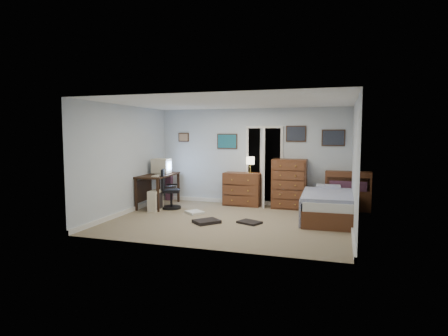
# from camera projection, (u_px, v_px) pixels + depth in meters

# --- Properties ---
(floor) EXTENTS (5.00, 4.00, 0.02)m
(floor) POSITION_uv_depth(u_px,v_px,m) (229.00, 221.00, 7.98)
(floor) COLOR #82755A
(floor) RESTS_ON ground
(computer_desk) EXTENTS (0.73, 1.45, 0.82)m
(computer_desk) POSITION_uv_depth(u_px,v_px,m) (155.00, 182.00, 9.57)
(computer_desk) COLOR black
(computer_desk) RESTS_ON floor
(crt_monitor) EXTENTS (0.44, 0.41, 0.39)m
(crt_monitor) POSITION_uv_depth(u_px,v_px,m) (162.00, 166.00, 9.65)
(crt_monitor) COLOR beige
(crt_monitor) RESTS_ON computer_desk
(keyboard) EXTENTS (0.19, 0.44, 0.03)m
(keyboard) POSITION_uv_depth(u_px,v_px,m) (158.00, 176.00, 9.15)
(keyboard) COLOR beige
(keyboard) RESTS_ON computer_desk
(pc_tower) EXTENTS (0.25, 0.47, 0.49)m
(pc_tower) POSITION_uv_depth(u_px,v_px,m) (155.00, 201.00, 9.00)
(pc_tower) COLOR beige
(pc_tower) RESTS_ON floor
(office_chair) EXTENTS (0.61, 0.61, 0.98)m
(office_chair) POSITION_uv_depth(u_px,v_px,m) (169.00, 193.00, 9.24)
(office_chair) COLOR black
(office_chair) RESTS_ON floor
(media_stack) EXTENTS (0.17, 0.17, 0.81)m
(media_stack) POSITION_uv_depth(u_px,v_px,m) (169.00, 186.00, 10.44)
(media_stack) COLOR maroon
(media_stack) RESTS_ON floor
(low_dresser) EXTENTS (0.98, 0.52, 0.85)m
(low_dresser) POSITION_uv_depth(u_px,v_px,m) (243.00, 189.00, 9.67)
(low_dresser) COLOR #592F1C
(low_dresser) RESTS_ON floor
(table_lamp) EXTENTS (0.22, 0.22, 0.41)m
(table_lamp) POSITION_uv_depth(u_px,v_px,m) (250.00, 161.00, 9.55)
(table_lamp) COLOR gold
(table_lamp) RESTS_ON low_dresser
(doorway) EXTENTS (0.96, 1.12, 2.05)m
(doorway) POSITION_uv_depth(u_px,v_px,m) (266.00, 166.00, 9.94)
(doorway) COLOR black
(doorway) RESTS_ON floor
(tall_dresser) EXTENTS (0.84, 0.50, 1.23)m
(tall_dresser) POSITION_uv_depth(u_px,v_px,m) (289.00, 184.00, 9.27)
(tall_dresser) COLOR #592F1C
(tall_dresser) RESTS_ON floor
(headboard_bookcase) EXTENTS (1.07, 0.31, 0.95)m
(headboard_bookcase) POSITION_uv_depth(u_px,v_px,m) (348.00, 190.00, 8.98)
(headboard_bookcase) COLOR #592F1C
(headboard_bookcase) RESTS_ON floor
(bed) EXTENTS (1.13, 2.02, 0.65)m
(bed) POSITION_uv_depth(u_px,v_px,m) (327.00, 205.00, 8.07)
(bed) COLOR #592F1C
(bed) RESTS_ON floor
(wall_posters) EXTENTS (4.38, 0.04, 0.60)m
(wall_posters) POSITION_uv_depth(u_px,v_px,m) (273.00, 138.00, 9.52)
(wall_posters) COLOR #331E11
(wall_posters) RESTS_ON floor
(floor_clutter) EXTENTS (1.97, 1.36, 0.07)m
(floor_clutter) POSITION_uv_depth(u_px,v_px,m) (213.00, 219.00, 8.01)
(floor_clutter) COLOR black
(floor_clutter) RESTS_ON floor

